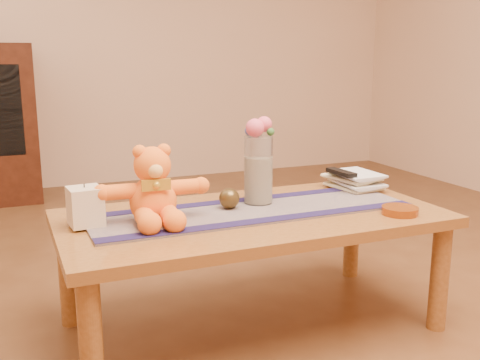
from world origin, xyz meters
name	(u,v)px	position (x,y,z in m)	size (l,w,h in m)	color
floor	(252,326)	(0.00, 0.00, 0.00)	(5.50, 5.50, 0.00)	#4F2D16
wall_back	(108,11)	(0.00, 2.75, 1.35)	(5.50, 5.50, 0.00)	tan
coffee_table_top	(252,218)	(0.00, 0.00, 0.43)	(1.40, 0.70, 0.04)	brown
table_leg_fl	(91,344)	(-0.64, -0.29, 0.21)	(0.07, 0.07, 0.41)	brown
table_leg_fr	(440,278)	(0.64, -0.29, 0.21)	(0.07, 0.07, 0.41)	brown
table_leg_bl	(68,274)	(-0.64, 0.29, 0.21)	(0.07, 0.07, 0.41)	brown
table_leg_br	(352,234)	(0.64, 0.29, 0.21)	(0.07, 0.07, 0.41)	brown
persian_runner	(251,211)	(0.01, 0.02, 0.45)	(1.20, 0.35, 0.01)	#161B3F
runner_border_near	(269,220)	(0.01, -0.12, 0.46)	(1.20, 0.06, 0.00)	#1A133B
runner_border_far	(236,200)	(0.00, 0.17, 0.46)	(1.20, 0.06, 0.00)	#1A133B
teddy_bear	(153,185)	(-0.36, 0.03, 0.58)	(0.37, 0.31, 0.25)	orange
pillar_candle	(85,206)	(-0.59, 0.06, 0.52)	(0.11, 0.11, 0.13)	beige
candle_wick	(84,186)	(-0.59, 0.06, 0.59)	(0.00, 0.00, 0.01)	black
glass_vase	(258,170)	(0.07, 0.10, 0.59)	(0.11, 0.11, 0.26)	silver
potpourri_fill	(258,180)	(0.07, 0.10, 0.55)	(0.09, 0.09, 0.18)	beige
rose_left	(255,128)	(0.05, 0.09, 0.75)	(0.07, 0.07, 0.07)	#E35069
rose_right	(264,124)	(0.10, 0.11, 0.76)	(0.06, 0.06, 0.06)	#E35069
blue_flower_back	(257,128)	(0.08, 0.14, 0.75)	(0.04, 0.04, 0.04)	#4B56A2
blue_flower_side	(249,131)	(0.04, 0.12, 0.74)	(0.04, 0.04, 0.04)	#4B56A2
leaf_sprig	(270,132)	(0.11, 0.08, 0.74)	(0.03, 0.03, 0.03)	#33662D
bronze_ball	(229,198)	(-0.06, 0.07, 0.50)	(0.08, 0.08, 0.08)	#463417
book_bottom	(339,189)	(0.48, 0.17, 0.46)	(0.17, 0.22, 0.02)	beige
book_lower	(341,185)	(0.49, 0.16, 0.48)	(0.16, 0.22, 0.02)	beige
book_upper	(338,180)	(0.47, 0.17, 0.50)	(0.17, 0.22, 0.02)	beige
book_top	(341,176)	(0.48, 0.16, 0.52)	(0.16, 0.22, 0.02)	beige
tv_remote	(341,172)	(0.48, 0.16, 0.54)	(0.04, 0.16, 0.02)	black
amber_dish	(400,211)	(0.49, -0.22, 0.46)	(0.13, 0.13, 0.03)	#BF5914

